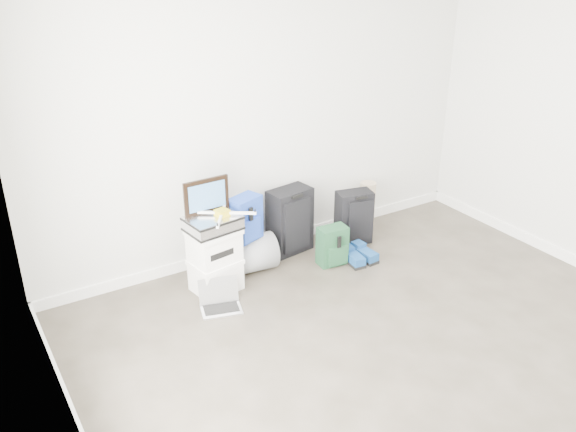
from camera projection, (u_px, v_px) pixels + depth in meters
ground at (453, 393)px, 4.10m from camera, size 5.00×5.00×0.00m
room_envelope at (486, 149)px, 3.39m from camera, size 4.52×5.02×2.71m
boxes_stack at (215, 260)px, 5.18m from camera, size 0.45×0.38×0.57m
briefcase at (213, 223)px, 5.04m from camera, size 0.46×0.36×0.12m
painting at (207, 196)px, 5.03m from camera, size 0.40×0.04×0.30m
drone at (222, 213)px, 5.03m from camera, size 0.48×0.48×0.05m
duffel_bag at (245, 255)px, 5.51m from camera, size 0.58×0.40×0.34m
blue_backpack at (246, 220)px, 5.34m from camera, size 0.33×0.29×0.41m
large_suitcase at (290, 221)px, 5.82m from camera, size 0.44×0.32×0.64m
green_backpack at (333, 247)px, 5.64m from camera, size 0.28×0.21×0.37m
carry_on at (354, 217)px, 6.00m from camera, size 0.38×0.29×0.54m
shoes at (358, 256)px, 5.74m from camera, size 0.28×0.32×0.10m
rolled_rug at (367, 205)px, 6.33m from camera, size 0.16×0.16×0.50m
laptop at (220, 301)px, 5.02m from camera, size 0.38×0.32×0.23m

